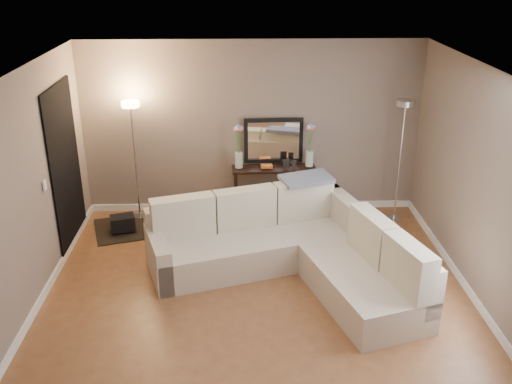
{
  "coord_description": "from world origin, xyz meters",
  "views": [
    {
      "loc": [
        -0.2,
        -5.41,
        3.72
      ],
      "look_at": [
        0.0,
        0.8,
        1.1
      ],
      "focal_mm": 40.0,
      "sensor_mm": 36.0,
      "label": 1
    }
  ],
  "objects_px": {
    "sectional_sofa": "(292,248)",
    "console_table": "(269,188)",
    "floor_lamp_unlit": "(402,137)",
    "floor_lamp_lit": "(133,137)"
  },
  "relations": [
    {
      "from": "sectional_sofa",
      "to": "console_table",
      "type": "relative_size",
      "value": 2.64
    },
    {
      "from": "sectional_sofa",
      "to": "floor_lamp_unlit",
      "type": "bearing_deg",
      "value": 41.0
    },
    {
      "from": "sectional_sofa",
      "to": "floor_lamp_lit",
      "type": "bearing_deg",
      "value": 141.83
    },
    {
      "from": "console_table",
      "to": "floor_lamp_lit",
      "type": "bearing_deg",
      "value": -178.9
    },
    {
      "from": "console_table",
      "to": "floor_lamp_unlit",
      "type": "relative_size",
      "value": 0.68
    },
    {
      "from": "sectional_sofa",
      "to": "floor_lamp_lit",
      "type": "xyz_separation_m",
      "value": [
        -2.15,
        1.69,
        0.92
      ]
    },
    {
      "from": "floor_lamp_lit",
      "to": "floor_lamp_unlit",
      "type": "xyz_separation_m",
      "value": [
        3.83,
        -0.23,
        0.03
      ]
    },
    {
      "from": "console_table",
      "to": "floor_lamp_lit",
      "type": "distance_m",
      "value": 2.13
    },
    {
      "from": "floor_lamp_unlit",
      "to": "console_table",
      "type": "bearing_deg",
      "value": 171.98
    },
    {
      "from": "sectional_sofa",
      "to": "console_table",
      "type": "height_order",
      "value": "sectional_sofa"
    }
  ]
}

